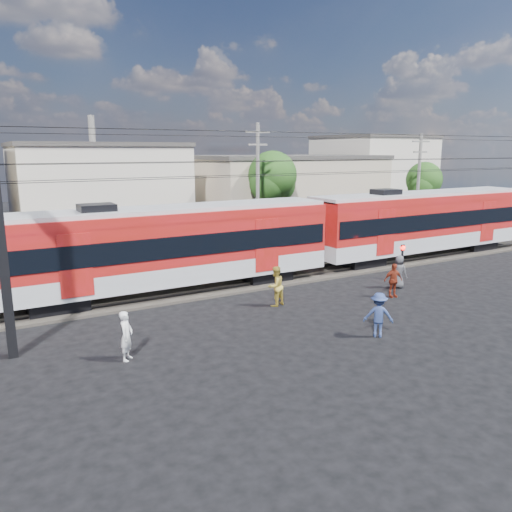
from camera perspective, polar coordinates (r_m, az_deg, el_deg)
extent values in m
plane|color=black|center=(18.86, 7.18, -9.05)|extent=(120.00, 120.00, 0.00)
cube|color=#2D2823|center=(25.36, -3.70, -3.30)|extent=(70.00, 3.40, 0.12)
cube|color=#59544C|center=(24.68, -2.94, -3.44)|extent=(70.00, 0.12, 0.12)
cube|color=#59544C|center=(25.98, -4.43, -2.66)|extent=(70.00, 0.12, 0.12)
cube|color=black|center=(23.08, -21.80, -4.96)|extent=(2.40, 2.20, 0.70)
cube|color=black|center=(26.33, 0.78, -2.05)|extent=(2.40, 2.20, 0.70)
cube|color=#A9ACB1|center=(24.03, -9.81, -1.64)|extent=(16.00, 3.00, 0.90)
cube|color=maroon|center=(23.70, -9.95, 2.24)|extent=(16.00, 3.00, 2.40)
cube|color=black|center=(23.74, -9.93, 1.65)|extent=(15.68, 3.08, 0.95)
cube|color=#A9ACB1|center=(23.52, -10.06, 5.24)|extent=(16.00, 2.60, 0.25)
cube|color=black|center=(30.11, 11.60, -0.50)|extent=(2.40, 2.20, 0.70)
cube|color=black|center=(37.56, 23.46, 1.21)|extent=(2.40, 2.20, 0.70)
cube|color=#A9ACB1|center=(33.51, 18.27, 1.79)|extent=(16.00, 3.00, 0.90)
cube|color=maroon|center=(33.28, 18.46, 4.58)|extent=(16.00, 3.00, 2.40)
cube|color=black|center=(33.31, 18.43, 4.16)|extent=(15.68, 3.08, 0.95)
cube|color=#A9ACB1|center=(33.15, 18.60, 6.72)|extent=(16.00, 2.60, 0.25)
cube|color=maroon|center=(39.93, 26.48, 4.07)|extent=(0.70, 2.90, 2.80)
cube|color=black|center=(17.82, -27.00, 0.19)|extent=(0.30, 0.30, 7.00)
cylinder|color=black|center=(23.87, -3.13, 9.00)|extent=(70.00, 0.03, 0.03)
cylinder|color=black|center=(25.12, -4.58, 9.13)|extent=(70.00, 0.03, 0.03)
cylinder|color=black|center=(23.84, -3.15, 10.68)|extent=(70.00, 0.03, 0.03)
cylinder|color=black|center=(25.10, -4.61, 10.73)|extent=(70.00, 0.03, 0.03)
cylinder|color=black|center=(21.38, 0.28, 14.03)|extent=(70.00, 0.03, 0.03)
cylinder|color=black|center=(27.66, -7.19, 13.48)|extent=(70.00, 0.03, 0.03)
cube|color=beige|center=(42.04, -17.84, 7.01)|extent=(12.00, 12.00, 7.00)
cube|color=#3F3D3A|center=(41.92, -18.16, 11.98)|extent=(12.24, 12.24, 0.30)
cube|color=tan|center=(45.47, 3.31, 7.27)|extent=(16.00, 10.00, 6.00)
cube|color=#3F3D3A|center=(45.32, 3.36, 11.24)|extent=(16.32, 10.20, 0.30)
cube|color=beige|center=(57.17, 13.08, 8.95)|extent=(10.00, 10.00, 8.00)
cube|color=#3F3D3A|center=(57.12, 13.29, 13.11)|extent=(10.20, 10.20, 0.30)
cylinder|color=slate|center=(33.55, 0.19, 7.74)|extent=(0.24, 0.24, 8.50)
cube|color=slate|center=(33.48, 0.20, 13.99)|extent=(1.80, 0.12, 0.12)
cube|color=slate|center=(33.46, 0.20, 12.62)|extent=(1.40, 0.12, 0.12)
cylinder|color=slate|center=(41.63, 18.03, 7.65)|extent=(0.24, 0.24, 8.00)
cube|color=slate|center=(41.54, 18.34, 12.32)|extent=(1.80, 0.12, 0.12)
cube|color=slate|center=(41.54, 18.26, 11.22)|extent=(1.40, 0.12, 0.12)
cylinder|color=#382619|center=(37.88, 1.87, 4.74)|extent=(0.36, 0.36, 3.92)
sphere|color=#224C15|center=(37.62, 1.90, 9.19)|extent=(3.64, 3.64, 3.64)
sphere|color=#224C15|center=(38.23, 2.43, 8.18)|extent=(2.80, 2.80, 2.80)
cylinder|color=#382619|center=(46.79, 18.46, 5.18)|extent=(0.36, 0.36, 3.36)
sphere|color=#224C15|center=(46.59, 18.67, 8.26)|extent=(3.12, 3.12, 3.12)
sphere|color=#224C15|center=(47.27, 18.84, 7.56)|extent=(2.40, 2.40, 2.40)
imported|color=white|center=(16.96, -14.60, -8.81)|extent=(0.68, 0.72, 1.66)
imported|color=gold|center=(21.95, 2.25, -3.47)|extent=(1.01, 0.88, 1.78)
imported|color=navy|center=(18.92, 13.82, -6.55)|extent=(1.23, 1.16, 1.67)
imported|color=maroon|center=(24.12, 15.40, -2.70)|extent=(1.01, 0.59, 1.61)
imported|color=#444449|center=(25.76, 16.01, -1.74)|extent=(0.81, 0.96, 1.66)
imported|color=silver|center=(41.31, 19.26, 3.00)|extent=(4.72, 2.73, 1.51)
imported|color=white|center=(45.28, 22.81, 3.46)|extent=(4.64, 1.86, 1.50)
cylinder|color=black|center=(27.64, 16.32, -0.76)|extent=(0.12, 0.12, 1.73)
sphere|color=#FF140C|center=(27.48, 16.42, 0.90)|extent=(0.27, 0.27, 0.27)
cube|color=black|center=(27.48, 16.42, 0.90)|extent=(0.24, 0.06, 0.34)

